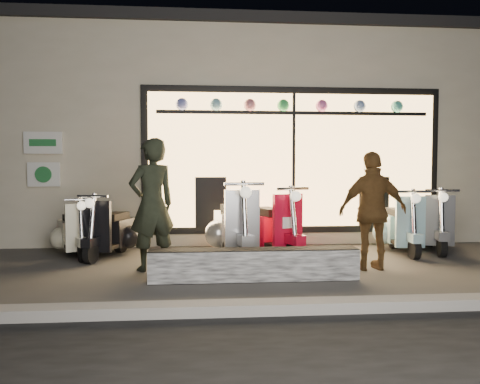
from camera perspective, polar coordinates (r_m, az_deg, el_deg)
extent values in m
plane|color=#383533|center=(6.65, 2.94, -9.34)|extent=(40.00, 40.00, 0.00)
cube|color=slate|center=(4.72, 6.32, -13.76)|extent=(40.00, 0.25, 0.12)
cube|color=beige|center=(11.48, -0.44, 5.89)|extent=(10.00, 6.00, 4.00)
cube|color=black|center=(11.78, -0.44, 16.15)|extent=(10.20, 6.20, 0.20)
cube|color=black|center=(8.58, 6.47, 3.85)|extent=(5.45, 0.06, 2.65)
cube|color=#FFBF6B|center=(8.54, 6.53, 3.85)|extent=(5.20, 0.04, 2.40)
cube|color=black|center=(8.56, 6.61, 9.55)|extent=(4.90, 0.06, 0.06)
cube|color=white|center=(8.83, -22.87, 5.55)|extent=(0.65, 0.04, 0.38)
cube|color=white|center=(8.82, -22.80, 1.99)|extent=(0.55, 0.04, 0.42)
cube|color=black|center=(5.95, 1.74, -8.83)|extent=(2.63, 0.28, 0.40)
cylinder|color=black|center=(6.75, 0.68, -7.49)|extent=(0.16, 0.39, 0.38)
cylinder|color=black|center=(7.83, -1.14, -6.02)|extent=(0.18, 0.40, 0.38)
cube|color=#AEAFB3|center=(6.91, 0.25, -3.55)|extent=(0.52, 0.14, 0.93)
cube|color=#AEAFB3|center=(7.69, -0.99, -4.41)|extent=(0.57, 0.84, 0.52)
cube|color=black|center=(7.55, -0.83, -2.13)|extent=(0.39, 0.67, 0.14)
sphere|color=#FFF2CC|center=(6.63, 0.70, -0.01)|extent=(0.19, 0.19, 0.17)
cylinder|color=black|center=(7.02, 6.73, -7.21)|extent=(0.22, 0.37, 0.36)
cylinder|color=black|center=(7.92, 2.71, -6.02)|extent=(0.24, 0.38, 0.36)
cube|color=red|center=(7.14, 5.82, -3.68)|extent=(0.48, 0.24, 0.86)
cube|color=red|center=(7.80, 3.08, -4.52)|extent=(0.67, 0.85, 0.49)
cube|color=black|center=(7.67, 3.45, -2.42)|extent=(0.48, 0.66, 0.13)
sphere|color=#FFF2CC|center=(6.91, 6.82, -0.49)|extent=(0.20, 0.20, 0.16)
cylinder|color=black|center=(7.28, -17.73, -7.10)|extent=(0.19, 0.34, 0.32)
cylinder|color=black|center=(8.11, -14.35, -6.03)|extent=(0.20, 0.34, 0.32)
cube|color=black|center=(7.40, -17.00, -4.03)|extent=(0.44, 0.19, 0.78)
cube|color=black|center=(7.99, -14.67, -4.72)|extent=(0.58, 0.75, 0.44)
cube|color=black|center=(7.88, -15.01, -2.89)|extent=(0.41, 0.59, 0.11)
sphere|color=#FFF2CC|center=(7.18, -17.86, -1.29)|extent=(0.18, 0.18, 0.14)
cylinder|color=black|center=(7.46, -18.68, -6.95)|extent=(0.21, 0.31, 0.30)
cylinder|color=black|center=(8.33, -19.86, -5.94)|extent=(0.23, 0.32, 0.30)
cube|color=beige|center=(7.59, -19.00, -4.12)|extent=(0.40, 0.23, 0.73)
cube|color=beige|center=(8.21, -19.78, -4.73)|extent=(0.60, 0.73, 0.41)
cube|color=black|center=(8.10, -19.70, -3.05)|extent=(0.44, 0.56, 0.11)
sphere|color=#FFF2CC|center=(7.36, -18.76, -1.60)|extent=(0.18, 0.18, 0.13)
cylinder|color=black|center=(7.74, 20.51, -6.49)|extent=(0.13, 0.35, 0.34)
cylinder|color=black|center=(8.67, 18.27, -5.44)|extent=(0.15, 0.35, 0.34)
cube|color=#8AB8C3|center=(7.88, 20.05, -3.45)|extent=(0.46, 0.11, 0.82)
cube|color=#8AB8C3|center=(8.55, 18.50, -4.15)|extent=(0.49, 0.74, 0.46)
cube|color=black|center=(8.43, 18.73, -2.34)|extent=(0.33, 0.58, 0.12)
sphere|color=#FFF2CC|center=(7.64, 20.64, -0.73)|extent=(0.16, 0.16, 0.15)
cylinder|color=black|center=(8.10, 23.40, -6.12)|extent=(0.19, 0.36, 0.34)
cylinder|color=black|center=(9.07, 21.97, -5.14)|extent=(0.21, 0.36, 0.34)
cube|color=#54565B|center=(8.25, 23.13, -3.21)|extent=(0.46, 0.19, 0.82)
cube|color=#54565B|center=(8.94, 22.13, -3.89)|extent=(0.59, 0.79, 0.46)
cube|color=black|center=(8.82, 22.30, -2.15)|extent=(0.42, 0.62, 0.12)
sphere|color=#FFF2CC|center=(8.00, 23.54, -0.58)|extent=(0.19, 0.19, 0.15)
imported|color=black|center=(6.57, -10.68, -1.49)|extent=(0.79, 0.71, 1.82)
imported|color=brown|center=(6.73, 15.90, -2.22)|extent=(0.98, 0.44, 1.64)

